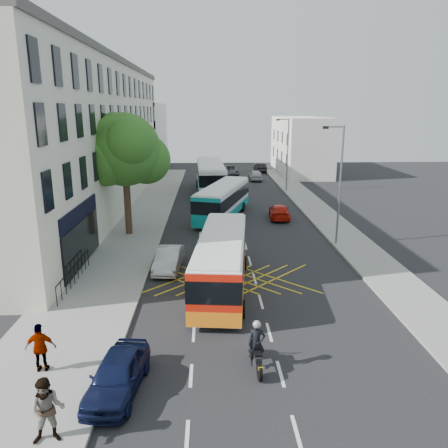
{
  "coord_description": "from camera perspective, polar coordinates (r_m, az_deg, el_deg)",
  "views": [
    {
      "loc": [
        -2.51,
        -16.64,
        9.19
      ],
      "look_at": [
        -1.58,
        9.71,
        2.2
      ],
      "focal_mm": 35.0,
      "sensor_mm": 36.0,
      "label": 1
    }
  ],
  "objects": [
    {
      "name": "parked_car_blue",
      "position": [
        15.72,
        -13.75,
        -18.53
      ],
      "size": [
        1.95,
        3.98,
        1.3
      ],
      "primitive_type": "imported",
      "rotation": [
        0.0,
        0.0,
        -0.11
      ],
      "color": "black",
      "rests_on": "ground"
    },
    {
      "name": "street_tree",
      "position": [
        32.3,
        -12.9,
        9.34
      ],
      "size": [
        6.3,
        5.7,
        8.8
      ],
      "color": "#382619",
      "rests_on": "pavement_left"
    },
    {
      "name": "bus_far",
      "position": [
        49.02,
        -1.79,
        6.17
      ],
      "size": [
        3.42,
        12.26,
        3.42
      ],
      "rotation": [
        0.0,
        0.0,
        0.04
      ],
      "color": "silver",
      "rests_on": "ground"
    },
    {
      "name": "bus_mid",
      "position": [
        37.66,
        -0.14,
        3.08
      ],
      "size": [
        5.25,
        10.45,
        2.87
      ],
      "rotation": [
        0.0,
        0.0,
        -0.3
      ],
      "color": "silver",
      "rests_on": "ground"
    },
    {
      "name": "motorbike",
      "position": [
        16.38,
        4.25,
        -15.61
      ],
      "size": [
        0.67,
        2.16,
        1.92
      ],
      "rotation": [
        0.0,
        0.0,
        0.07
      ],
      "color": "black",
      "rests_on": "ground"
    },
    {
      "name": "pavement_left",
      "position": [
        33.47,
        -12.26,
        -1.3
      ],
      "size": [
        5.0,
        70.0,
        0.15
      ],
      "primitive_type": "cube",
      "color": "gray",
      "rests_on": "ground"
    },
    {
      "name": "lamp_far",
      "position": [
        49.62,
        8.2,
        9.41
      ],
      "size": [
        1.45,
        0.15,
        8.0
      ],
      "color": "slate",
      "rests_on": "pavement_right"
    },
    {
      "name": "distant_car_dark",
      "position": [
        65.87,
        4.73,
        7.36
      ],
      "size": [
        1.6,
        4.06,
        1.31
      ],
      "primitive_type": "imported",
      "rotation": [
        0.0,
        0.0,
        3.19
      ],
      "color": "black",
      "rests_on": "ground"
    },
    {
      "name": "bus_near",
      "position": [
        22.84,
        -0.31,
        -4.81
      ],
      "size": [
        3.32,
        10.36,
        2.86
      ],
      "rotation": [
        0.0,
        0.0,
        -0.1
      ],
      "color": "silver",
      "rests_on": "ground"
    },
    {
      "name": "building_right",
      "position": [
        66.24,
        9.9,
        10.14
      ],
      "size": [
        6.0,
        18.0,
        8.0
      ],
      "primitive_type": "cube",
      "color": "silver",
      "rests_on": "ground"
    },
    {
      "name": "distant_car_grey",
      "position": [
        61.87,
        0.7,
        6.97
      ],
      "size": [
        2.67,
        5.25,
        1.42
      ],
      "primitive_type": "imported",
      "rotation": [
        0.0,
        0.0,
        0.06
      ],
      "color": "#404247",
      "rests_on": "ground"
    },
    {
      "name": "parked_car_silver",
      "position": [
        25.84,
        -7.24,
        -4.58
      ],
      "size": [
        1.64,
        4.0,
        1.29
      ],
      "primitive_type": "imported",
      "rotation": [
        0.0,
        0.0,
        -0.07
      ],
      "color": "#B9BCC1",
      "rests_on": "ground"
    },
    {
      "name": "pedestrian_far",
      "position": [
        17.19,
        -22.82,
        -14.67
      ],
      "size": [
        1.09,
        0.51,
        1.81
      ],
      "primitive_type": "imported",
      "rotation": [
        0.0,
        0.0,
        3.21
      ],
      "color": "gray",
      "rests_on": "pavement_left"
    },
    {
      "name": "red_hatchback",
      "position": [
        37.92,
        7.24,
        1.64
      ],
      "size": [
        2.07,
        4.31,
        1.21
      ],
      "primitive_type": "imported",
      "rotation": [
        0.0,
        0.0,
        3.05
      ],
      "color": "red",
      "rests_on": "ground"
    },
    {
      "name": "pedestrian_near",
      "position": [
        13.94,
        -22.06,
        -21.69
      ],
      "size": [
        1.07,
        0.9,
        1.97
      ],
      "primitive_type": "imported",
      "rotation": [
        0.0,
        0.0,
        0.18
      ],
      "color": "gray",
      "rests_on": "pavement_left"
    },
    {
      "name": "railings",
      "position": [
        24.59,
        -19.0,
        -6.15
      ],
      "size": [
        0.08,
        5.6,
        1.14
      ],
      "primitive_type": null,
      "color": "black",
      "rests_on": "pavement_left"
    },
    {
      "name": "ground",
      "position": [
        19.17,
        5.92,
        -13.88
      ],
      "size": [
        120.0,
        120.0,
        0.0
      ],
      "primitive_type": "plane",
      "color": "black",
      "rests_on": "ground"
    },
    {
      "name": "lamp_near",
      "position": [
        30.28,
        14.78,
        5.67
      ],
      "size": [
        1.45,
        0.15,
        8.0
      ],
      "color": "slate",
      "rests_on": "pavement_right"
    },
    {
      "name": "terrace_far",
      "position": [
        72.68,
        -11.34,
        11.26
      ],
      "size": [
        8.0,
        20.0,
        10.0
      ],
      "primitive_type": "cube",
      "color": "silver",
      "rests_on": "ground"
    },
    {
      "name": "distant_car_silver",
      "position": [
        58.05,
        4.12,
        6.39
      ],
      "size": [
        1.69,
        4.08,
        1.38
      ],
      "primitive_type": "imported",
      "rotation": [
        0.0,
        0.0,
        3.16
      ],
      "color": "#B3B6BB",
      "rests_on": "ground"
    },
    {
      "name": "terrace_main",
      "position": [
        42.77,
        -17.94,
        10.89
      ],
      "size": [
        8.3,
        45.0,
        13.5
      ],
      "color": "beige",
      "rests_on": "ground"
    },
    {
      "name": "pavement_right",
      "position": [
        34.42,
        14.96,
        -1.03
      ],
      "size": [
        3.0,
        70.0,
        0.15
      ],
      "primitive_type": "cube",
      "color": "gray",
      "rests_on": "ground"
    }
  ]
}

